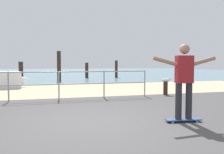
% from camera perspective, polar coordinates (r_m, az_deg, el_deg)
% --- Properties ---
extents(ground_plane, '(24.00, 10.00, 0.04)m').
position_cam_1_polar(ground_plane, '(4.28, -1.05, -14.52)').
color(ground_plane, '#474444').
rests_on(ground_plane, ground).
extents(beach_strip, '(24.00, 6.00, 0.04)m').
position_cam_1_polar(beach_strip, '(12.05, -10.99, -3.08)').
color(beach_strip, tan).
rests_on(beach_strip, ground).
extents(sea_surface, '(72.00, 50.00, 0.04)m').
position_cam_1_polar(sea_surface, '(39.97, -14.58, 1.20)').
color(sea_surface, slate).
rests_on(sea_surface, ground).
extents(skateboard, '(0.82, 0.30, 0.08)m').
position_cam_1_polar(skateboard, '(5.52, 16.91, -9.86)').
color(skateboard, '#334C8C').
rests_on(skateboard, ground).
extents(skateboarder, '(1.45, 0.28, 1.65)m').
position_cam_1_polar(skateboarder, '(5.39, 17.07, 0.03)').
color(skateboarder, '#26262B').
rests_on(skateboarder, skateboard).
extents(bollard_short, '(0.18, 0.18, 0.56)m').
position_cam_1_polar(bollard_short, '(9.99, 12.83, -2.76)').
color(bollard_short, '#332319').
rests_on(bollard_short, ground).
extents(seagull, '(0.48, 0.22, 0.18)m').
position_cam_1_polar(seagull, '(9.96, 12.95, -0.72)').
color(seagull, white).
rests_on(seagull, bollard_short).
extents(groyne_post_1, '(0.33, 0.33, 1.48)m').
position_cam_1_polar(groyne_post_1, '(19.13, -21.21, 1.27)').
color(groyne_post_1, '#332319').
rests_on(groyne_post_1, ground).
extents(groyne_post_2, '(0.29, 0.29, 2.25)m').
position_cam_1_polar(groyne_post_2, '(17.78, -12.73, 2.52)').
color(groyne_post_2, '#332319').
rests_on(groyne_post_2, ground).
extents(groyne_post_3, '(0.30, 0.30, 1.42)m').
position_cam_1_polar(groyne_post_3, '(21.98, -6.14, 1.62)').
color(groyne_post_3, '#332319').
rests_on(groyne_post_3, ground).
extents(groyne_post_4, '(0.26, 0.26, 1.63)m').
position_cam_1_polar(groyne_post_4, '(22.23, 1.05, 1.92)').
color(groyne_post_4, '#332319').
rests_on(groyne_post_4, ground).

